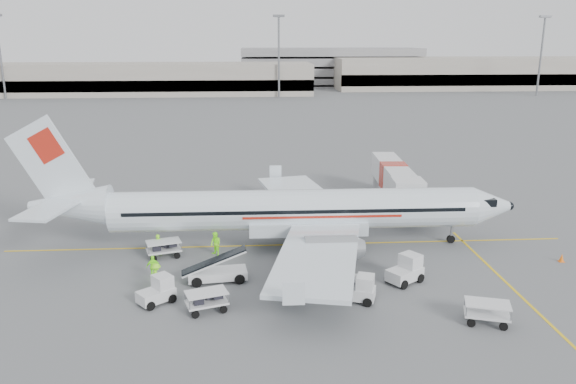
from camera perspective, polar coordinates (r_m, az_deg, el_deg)
name	(u,v)px	position (r m, az deg, el deg)	size (l,w,h in m)	color
ground	(290,245)	(44.64, 0.17, -5.39)	(360.00, 360.00, 0.00)	#56595B
stripe_lead	(290,245)	(44.64, 0.17, -5.38)	(44.00, 0.20, 0.01)	yellow
stripe_cross	(506,282)	(40.81, 21.24, -8.52)	(0.20, 20.00, 0.01)	yellow
terminal_west	(125,79)	(176.02, -16.20, 10.98)	(110.00, 22.00, 9.00)	gray
terminal_east	(469,73)	(200.68, 17.94, 11.44)	(90.00, 26.00, 10.00)	gray
parking_garage	(330,65)	(203.79, 4.24, 12.73)	(62.00, 24.00, 14.00)	slate
treeline	(258,74)	(217.08, -3.03, 11.84)	(300.00, 3.00, 6.00)	black
mast_west	(1,58)	(173.30, -27.16, 12.04)	(3.20, 1.20, 22.00)	slate
mast_center	(279,57)	(159.95, -0.93, 13.53)	(3.20, 1.20, 22.00)	slate
mast_east	(541,57)	(179.96, 24.29, 12.41)	(3.20, 1.20, 22.00)	slate
aircraft	(295,183)	(42.87, 0.68, 0.90)	(37.08, 29.06, 10.22)	silver
jet_bridge	(393,185)	(55.39, 10.59, 0.74)	(3.01, 16.05, 4.21)	silver
belt_loader	(217,261)	(38.04, -7.21, -6.99)	(5.20, 1.95, 2.82)	silver
tug_fore	(405,269)	(38.48, 11.78, -7.70)	(2.43, 1.39, 1.88)	silver
tug_mid	(357,288)	(35.46, 7.00, -9.65)	(2.24, 1.29, 1.73)	silver
tug_aft	(156,290)	(35.85, -13.28, -9.71)	(2.19, 1.26, 1.70)	silver
cart_loaded_a	(207,301)	(34.41, -8.26, -10.94)	(2.42, 1.43, 1.27)	silver
cart_loaded_b	(164,249)	(42.98, -12.51, -5.68)	(2.47, 1.46, 1.29)	silver
cart_empty_a	(355,285)	(36.54, 6.81, -9.39)	(2.15, 1.27, 1.12)	silver
cart_empty_b	(487,313)	(34.64, 19.55, -11.50)	(2.48, 1.47, 1.30)	silver
cone_nose	(562,258)	(45.87, 26.04, -6.01)	(0.39, 0.39, 0.64)	orange
cone_port	(349,201)	(56.04, 6.19, -0.87)	(0.33, 0.33, 0.55)	orange
cone_stbd	(332,290)	(36.46, 4.49, -9.87)	(0.34, 0.34, 0.56)	orange
crew_a	(159,245)	(43.46, -13.01, -5.25)	(0.59, 0.39, 1.62)	#87F51D
crew_b	(216,244)	(42.61, -7.37, -5.24)	(0.88, 0.69, 1.82)	#87F51D
crew_c	(157,276)	(38.01, -13.20, -8.26)	(1.07, 0.61, 1.65)	#87F51D
crew_d	(153,267)	(39.47, -13.52, -7.40)	(0.96, 0.40, 1.63)	#87F51D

